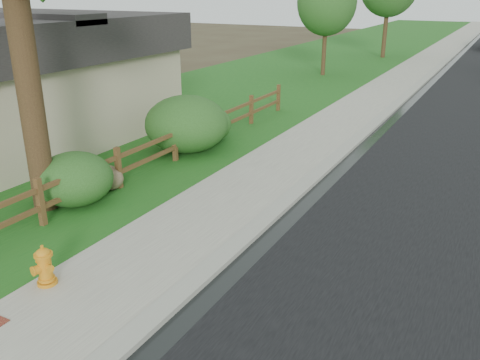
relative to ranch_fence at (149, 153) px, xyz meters
The scene contains 12 objects.
curb 28.88m from the ranch_fence, 82.04° to the left, with size 0.40×90.00×0.12m, color gray.
wet_gutter 28.94m from the ranch_fence, 81.35° to the left, with size 0.50×90.00×0.00m, color black.
sidewalk 28.73m from the ranch_fence, 84.61° to the left, with size 2.20×90.00×0.10m, color gray.
grass_strip 28.62m from the ranch_fence, 88.40° to the left, with size 1.60×90.00×0.06m, color #175017.
lawn_near 28.94m from the ranch_fence, 98.75° to the left, with size 9.00×90.00×0.04m, color #175017.
ranch_fence is the anchor object (origin of this frame).
fire_hydrant 5.57m from the ranch_fence, 70.05° to the right, with size 0.47×0.38×0.71m.
boulder 1.40m from the ranch_fence, 102.67° to the right, with size 0.94×0.71×0.63m, color brown.
shrub_b 2.36m from the ranch_fence, 97.29° to the right, with size 1.75×1.75×1.22m, color #224A1A.
shrub_c 3.36m from the ranch_fence, 95.12° to the left, with size 1.65×1.65×1.19m, color #224A1A.
shrub_d 2.29m from the ranch_fence, 97.55° to the left, with size 2.51×2.51×1.71m, color #224A1A.
tree_near_left 18.24m from the ranch_fence, 94.65° to the left, with size 3.25×3.25×5.76m.
Camera 1 is at (4.56, -3.73, 4.71)m, focal length 38.00 mm.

